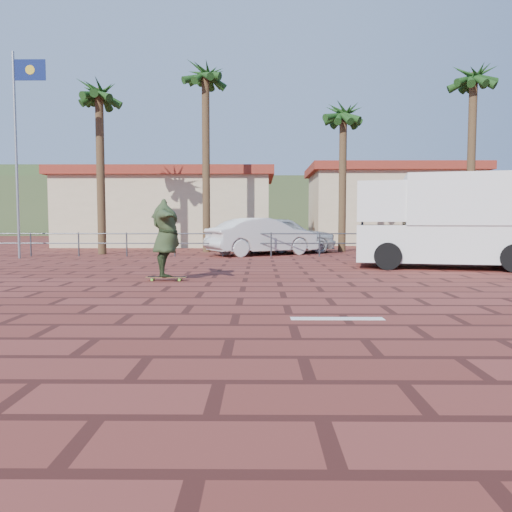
{
  "coord_description": "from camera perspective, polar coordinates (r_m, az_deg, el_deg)",
  "views": [
    {
      "loc": [
        -0.46,
        -8.62,
        1.47
      ],
      "look_at": [
        -0.54,
        0.9,
        0.8
      ],
      "focal_mm": 35.0,
      "sensor_mm": 36.0,
      "label": 1
    }
  ],
  "objects": [
    {
      "name": "guardrail",
      "position": [
        20.64,
        1.74,
        1.82
      ],
      "size": [
        24.06,
        0.06,
        1.0
      ],
      "color": "#47494F",
      "rests_on": "ground"
    },
    {
      "name": "longboard",
      "position": [
        12.52,
        -10.22,
        -2.42
      ],
      "size": [
        0.99,
        0.24,
        0.1
      ],
      "rotation": [
        0.0,
        0.0,
        -0.02
      ],
      "color": "olive",
      "rests_on": "ground"
    },
    {
      "name": "car_silver",
      "position": [
        23.56,
        3.12,
        2.47
      ],
      "size": [
        5.04,
        2.24,
        1.68
      ],
      "primitive_type": "imported",
      "rotation": [
        0.0,
        0.0,
        1.62
      ],
      "color": "#A4A8AB",
      "rests_on": "ground"
    },
    {
      "name": "hill_front",
      "position": [
        58.65,
        0.92,
        5.5
      ],
      "size": [
        70.0,
        18.0,
        6.0
      ],
      "primitive_type": "cube",
      "color": "#384C28",
      "rests_on": "ground"
    },
    {
      "name": "campervan",
      "position": [
        16.79,
        21.34,
        3.92
      ],
      "size": [
        5.97,
        3.51,
        2.9
      ],
      "rotation": [
        0.0,
        0.0,
        -0.22
      ],
      "color": "silver",
      "rests_on": "ground"
    },
    {
      "name": "palm_left",
      "position": [
        24.63,
        -5.79,
        19.25
      ],
      "size": [
        2.4,
        2.4,
        9.45
      ],
      "color": "brown",
      "rests_on": "ground"
    },
    {
      "name": "paint_stripe",
      "position": [
        7.66,
        9.25,
        -7.07
      ],
      "size": [
        1.4,
        0.22,
        0.01
      ],
      "primitive_type": "cube",
      "color": "white",
      "rests_on": "ground"
    },
    {
      "name": "hill_back",
      "position": [
        68.17,
        -18.06,
        5.93
      ],
      "size": [
        35.0,
        14.0,
        8.0
      ],
      "primitive_type": "cube",
      "color": "#384C28",
      "rests_on": "ground"
    },
    {
      "name": "palm_center",
      "position": [
        24.93,
        9.95,
        15.26
      ],
      "size": [
        2.4,
        2.4,
        7.75
      ],
      "color": "brown",
      "rests_on": "ground"
    },
    {
      "name": "ground",
      "position": [
        8.76,
        3.5,
        -5.64
      ],
      "size": [
        120.0,
        120.0,
        0.0
      ],
      "primitive_type": "plane",
      "color": "maroon",
      "rests_on": "ground"
    },
    {
      "name": "building_east",
      "position": [
        33.72,
        15.07,
        5.68
      ],
      "size": [
        10.6,
        6.6,
        5.0
      ],
      "color": "beige",
      "rests_on": "ground"
    },
    {
      "name": "street_sign",
      "position": [
        22.66,
        25.43,
        3.45
      ],
      "size": [
        0.4,
        0.12,
        2.01
      ],
      "rotation": [
        0.0,
        0.0,
        0.21
      ],
      "color": "gray",
      "rests_on": "ground"
    },
    {
      "name": "skateboarder",
      "position": [
        12.45,
        -10.27,
        2.04
      ],
      "size": [
        1.44,
        2.43,
        1.91
      ],
      "primitive_type": "imported",
      "rotation": [
        0.0,
        0.0,
        1.94
      ],
      "color": "#2B3A1F",
      "rests_on": "longboard"
    },
    {
      "name": "car_white",
      "position": [
        21.63,
        0.76,
        2.24
      ],
      "size": [
        5.06,
        3.88,
        1.6
      ],
      "primitive_type": "imported",
      "rotation": [
        0.0,
        0.0,
        2.09
      ],
      "color": "silver",
      "rests_on": "ground"
    },
    {
      "name": "palm_right",
      "position": [
        25.27,
        23.61,
        17.67
      ],
      "size": [
        2.4,
        2.4,
        9.05
      ],
      "color": "brown",
      "rests_on": "ground"
    },
    {
      "name": "flagpole",
      "position": [
        21.99,
        -25.47,
        11.91
      ],
      "size": [
        1.3,
        0.1,
        8.0
      ],
      "color": "gray",
      "rests_on": "ground"
    },
    {
      "name": "building_west",
      "position": [
        31.13,
        -9.83,
        5.44
      ],
      "size": [
        12.6,
        7.6,
        4.5
      ],
      "color": "beige",
      "rests_on": "ground"
    },
    {
      "name": "palm_far_left",
      "position": [
        23.83,
        -17.5,
        16.83
      ],
      "size": [
        2.4,
        2.4,
        8.25
      ],
      "color": "brown",
      "rests_on": "ground"
    }
  ]
}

